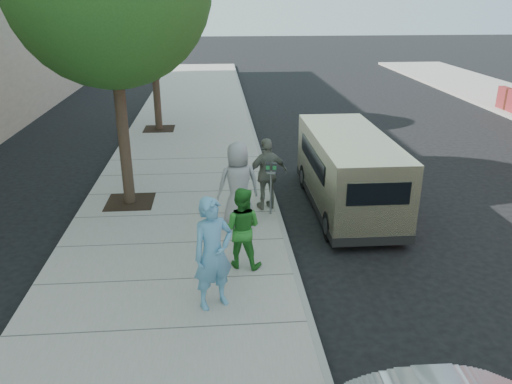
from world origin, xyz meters
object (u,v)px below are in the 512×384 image
Objects in this scene: person_officer at (213,254)px; person_striped_polo at (267,174)px; tree_far at (151,3)px; van at (347,170)px; person_green_shirt at (241,228)px; person_gray_shirt at (238,185)px; parking_meter at (271,177)px.

person_officer is 1.10× the size of person_striped_polo.
tree_far is 9.75m from person_striped_polo.
van is 3.23× the size of person_green_shirt.
person_green_shirt is 1.88m from person_gray_shirt.
person_gray_shirt reaches higher than van.
van is (2.00, 0.58, -0.07)m from parking_meter.
person_striped_polo is at bearing -88.57° from person_green_shirt.
person_green_shirt is at bearing -76.47° from tree_far.
person_officer is at bearing -127.92° from van.
person_officer reaches higher than parking_meter.
person_green_shirt is at bearing 78.61° from person_gray_shirt.
van is (5.50, -8.07, -3.85)m from tree_far.
person_green_shirt is 0.91× the size of person_striped_polo.
person_striped_polo is at bearing -67.33° from tree_far.
parking_meter is 0.25× the size of van.
van is at bearing -55.73° from tree_far.
person_gray_shirt reaches higher than person_green_shirt.
tree_far is 3.97× the size of person_green_shirt.
van is at bearing -116.27° from person_green_shirt.
parking_meter is (3.50, -8.65, -3.79)m from tree_far.
person_gray_shirt is (0.57, 3.19, -0.00)m from person_officer.
parking_meter is 0.98m from person_gray_shirt.
person_officer is 1.00× the size of person_gray_shirt.
parking_meter is 0.73× the size of person_striped_polo.
van is 2.93× the size of person_striped_polo.
tree_far reaches higher than van.
person_gray_shirt is (-0.81, -0.55, 0.04)m from parking_meter.
tree_far is 12.04m from person_green_shirt.
tree_far is at bearing -84.13° from person_gray_shirt.
person_gray_shirt reaches higher than parking_meter.
person_striped_polo is at bearing -139.50° from person_gray_shirt.
parking_meter is at bearing 42.61° from person_officer.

